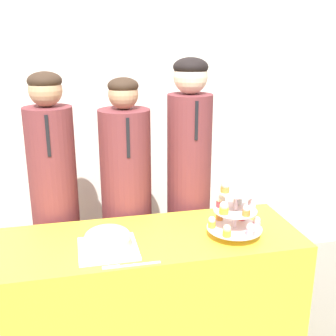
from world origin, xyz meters
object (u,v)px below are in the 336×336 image
at_px(round_cake, 108,240).
at_px(cake_knife, 122,266).
at_px(student_1, 127,213).
at_px(cupcake_stand, 235,212).
at_px(student_2, 189,196).
at_px(student_0, 56,214).

relative_size(round_cake, cake_knife, 1.07).
bearing_deg(student_1, cake_knife, -99.31).
distance_m(cupcake_stand, student_1, 0.74).
distance_m(cake_knife, student_2, 0.87).
xyz_separation_m(student_1, student_2, (0.39, -0.00, 0.08)).
bearing_deg(cake_knife, round_cake, 105.03).
bearing_deg(student_0, student_1, 0.00).
relative_size(cake_knife, student_2, 0.16).
bearing_deg(student_1, cupcake_stand, -48.92).
bearing_deg(student_0, student_2, 0.00).
bearing_deg(student_2, student_1, 180.00).
bearing_deg(student_2, student_0, -180.00).
distance_m(cake_knife, cupcake_stand, 0.63).
distance_m(round_cake, student_2, 0.77).
height_order(student_1, student_2, student_2).
height_order(student_0, student_1, student_0).
relative_size(cupcake_stand, student_1, 0.20).
height_order(cake_knife, student_1, student_1).
xyz_separation_m(student_0, student_2, (0.80, 0.00, 0.04)).
xyz_separation_m(cake_knife, student_0, (-0.30, 0.71, -0.02)).
relative_size(round_cake, student_2, 0.17).
xyz_separation_m(student_0, student_1, (0.41, 0.00, -0.03)).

